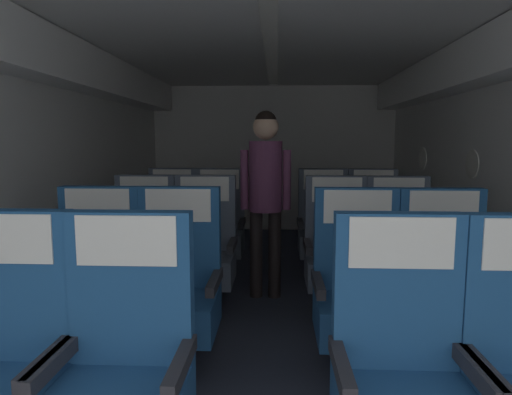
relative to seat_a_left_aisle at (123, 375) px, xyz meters
name	(u,v)px	position (x,y,z in m)	size (l,w,h in m)	color
ground	(269,314)	(0.53, 1.79, -0.46)	(3.89, 7.14, 0.02)	#2D3342
fuselage_shell	(270,110)	(0.53, 2.08, 1.15)	(3.77, 6.79, 2.23)	silver
seat_a_left_aisle	(123,375)	(0.00, 0.00, 0.00)	(0.53, 0.47, 1.07)	#38383D
seat_a_right_window	(402,380)	(1.06, 0.01, 0.00)	(0.53, 0.47, 1.07)	#38383D
seat_b_left_window	(96,290)	(-0.51, 0.97, 0.00)	(0.53, 0.47, 1.07)	#38383D
seat_b_left_aisle	(177,291)	(-0.01, 0.97, 0.00)	(0.53, 0.47, 1.07)	#38383D
seat_b_right_aisle	(445,296)	(1.57, 0.95, 0.00)	(0.53, 0.47, 1.07)	#38383D
seat_b_right_window	(358,294)	(1.07, 0.96, 0.00)	(0.53, 0.47, 1.07)	#38383D
seat_c_left_window	(143,251)	(-0.51, 1.91, 0.00)	(0.53, 0.47, 1.07)	#38383D
seat_c_left_aisle	(204,252)	(0.00, 1.91, 0.00)	(0.53, 0.47, 1.07)	#38383D
seat_c_right_aisle	(399,255)	(1.56, 1.89, 0.00)	(0.53, 0.47, 1.07)	#38383D
seat_c_right_window	(337,254)	(1.07, 1.90, 0.00)	(0.53, 0.47, 1.07)	#38383D
seat_d_left_window	(171,229)	(-0.50, 2.86, 0.00)	(0.53, 0.47, 1.07)	#38383D
seat_d_left_aisle	(219,230)	(0.00, 2.84, 0.00)	(0.53, 0.47, 1.07)	#38383D
seat_d_right_aisle	(374,231)	(1.56, 2.86, 0.00)	(0.53, 0.47, 1.07)	#38383D
seat_d_right_window	(323,230)	(1.06, 2.86, 0.00)	(0.53, 0.47, 1.07)	#38383D
flight_attendant	(266,184)	(0.49, 2.16, 0.53)	(0.43, 0.28, 1.60)	black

